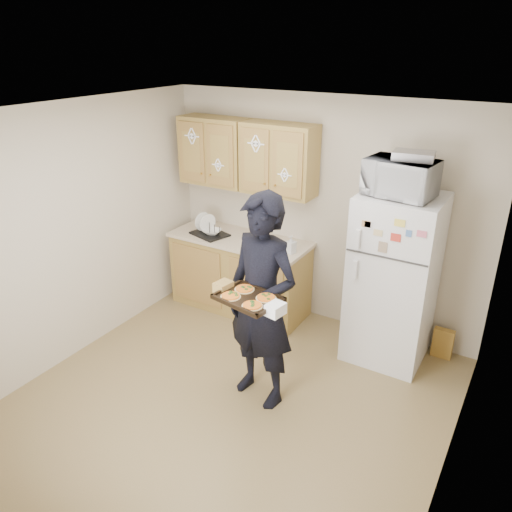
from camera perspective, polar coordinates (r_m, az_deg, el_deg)
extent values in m
plane|color=olive|center=(4.69, -2.83, -16.17)|extent=(3.60, 3.60, 0.00)
plane|color=silver|center=(3.63, -3.64, 15.70)|extent=(3.60, 3.60, 0.00)
cube|color=beige|center=(5.47, 7.43, 4.84)|extent=(3.60, 0.04, 2.50)
cube|color=beige|center=(2.93, -24.01, -15.54)|extent=(3.60, 0.04, 2.50)
cube|color=beige|center=(5.15, -20.04, 2.36)|extent=(0.04, 3.60, 2.50)
cube|color=beige|center=(3.45, 22.80, -8.94)|extent=(0.04, 3.60, 2.50)
cube|color=white|center=(5.01, 15.39, -2.63)|extent=(0.75, 0.70, 1.70)
cube|color=olive|center=(5.89, -1.84, -2.17)|extent=(1.60, 0.60, 0.86)
cube|color=#C8B29A|center=(5.71, -1.90, 1.90)|extent=(1.64, 0.64, 0.04)
cube|color=olive|center=(5.76, -4.71, 11.87)|extent=(0.80, 0.33, 0.75)
cube|color=olive|center=(5.33, 2.64, 10.96)|extent=(0.80, 0.33, 0.75)
cube|color=gold|center=(5.47, 20.55, -9.32)|extent=(0.20, 0.07, 0.32)
imported|color=black|center=(4.21, 0.64, -5.37)|extent=(0.77, 0.57, 1.91)
cube|color=black|center=(3.88, -0.89, -4.92)|extent=(0.54, 0.43, 0.04)
cylinder|color=orange|center=(3.88, -2.92, -4.59)|extent=(0.16, 0.16, 0.02)
cylinder|color=orange|center=(3.75, -0.43, -5.67)|extent=(0.16, 0.16, 0.02)
cylinder|color=orange|center=(3.99, -1.32, -3.77)|extent=(0.16, 0.16, 0.02)
cylinder|color=orange|center=(3.86, 1.16, -4.79)|extent=(0.16, 0.16, 0.02)
imported|color=white|center=(4.63, 16.16, 8.56)|extent=(0.64, 0.47, 0.33)
cube|color=#ACABB2|center=(4.59, 17.58, 10.88)|extent=(0.38, 0.29, 0.07)
cube|color=black|center=(5.78, -5.34, 3.18)|extent=(0.47, 0.40, 0.16)
imported|color=silver|center=(5.77, -5.01, 2.78)|extent=(0.25, 0.25, 0.05)
imported|color=white|center=(5.27, 4.02, 1.32)|extent=(0.11, 0.11, 0.19)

